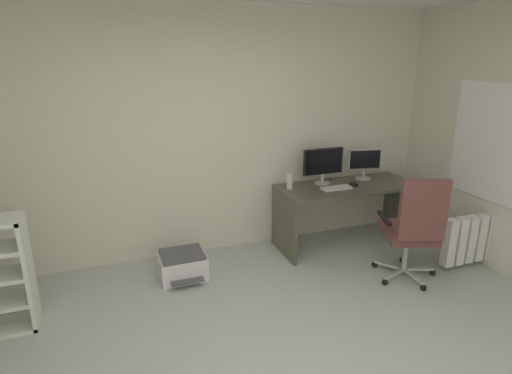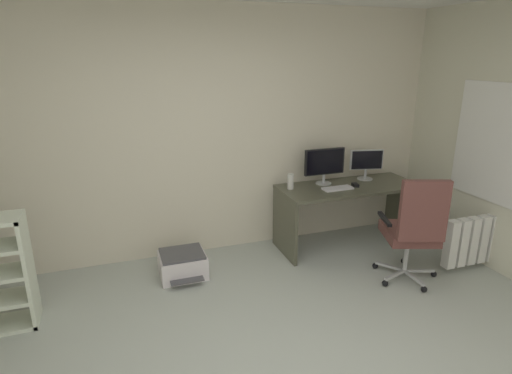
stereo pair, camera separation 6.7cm
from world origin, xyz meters
name	(u,v)px [view 1 (the left image)]	position (x,y,z in m)	size (l,w,h in m)	color
wall_back	(197,135)	(0.00, 2.34, 1.33)	(5.50, 0.10, 2.65)	beige
window_pane	(502,145)	(2.75, 0.94, 1.30)	(0.01, 1.10, 1.11)	white
window_frame	(502,145)	(2.74, 0.94, 1.30)	(0.02, 1.18, 1.19)	white
desk	(347,200)	(1.62, 1.89, 0.54)	(1.60, 0.65, 0.72)	#4D4D3C
monitor_main	(323,163)	(1.38, 2.05, 0.97)	(0.49, 0.18, 0.41)	#B2B5B7
monitor_secondary	(364,161)	(1.93, 2.05, 0.94)	(0.39, 0.18, 0.36)	#B2B5B7
keyboard	(336,188)	(1.43, 1.81, 0.73)	(0.34, 0.13, 0.02)	silver
computer_mouse	(354,184)	(1.67, 1.84, 0.74)	(0.06, 0.10, 0.03)	black
desktop_speaker	(290,181)	(0.94, 2.00, 0.81)	(0.07, 0.07, 0.17)	silver
office_chair	(413,226)	(1.74, 0.91, 0.59)	(0.63, 0.67, 1.10)	#B7BABC
printer	(183,265)	(-0.32, 1.78, 0.12)	(0.46, 0.49, 0.25)	silver
radiator	(479,237)	(2.65, 0.94, 0.31)	(0.89, 0.10, 0.51)	white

